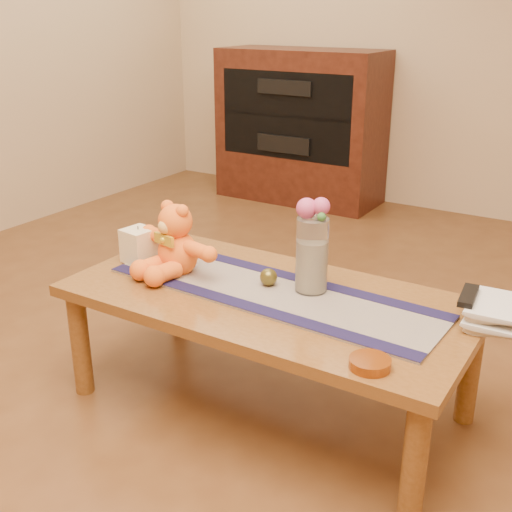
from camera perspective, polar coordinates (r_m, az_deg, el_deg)
The scene contains 32 objects.
floor at distance 2.42m, azimuth 1.03°, elevation -13.13°, with size 5.50×5.50×0.00m, color #553118.
wall_back at distance 4.58m, azimuth 20.27°, elevation 19.87°, with size 5.50×5.50×0.00m, color tan.
coffee_table_top at distance 2.21m, azimuth 1.11°, elevation -3.88°, with size 1.40×0.70×0.04m, color brown.
table_leg_fl at distance 2.48m, azimuth -15.45°, elevation -7.56°, with size 0.07×0.07×0.41m, color brown.
table_leg_fr at distance 1.88m, azimuth 14.00°, elevation -17.69°, with size 0.07×0.07×0.41m, color brown.
table_leg_bl at distance 2.85m, azimuth -7.03°, elevation -2.95°, with size 0.07×0.07×0.41m, color brown.
table_leg_br at distance 2.35m, azimuth 18.59°, elevation -9.60°, with size 0.07×0.07×0.41m, color brown.
persian_runner at distance 2.20m, azimuth 1.39°, elevation -3.22°, with size 1.20×0.35×0.01m, color #231B4B.
runner_border_near at distance 2.09m, azimuth -0.76°, elevation -4.46°, with size 1.20×0.06×0.00m, color #151236.
runner_border_far at distance 2.31m, azimuth 3.34°, elevation -1.87°, with size 1.20×0.06×0.00m, color #151236.
teddy_bear at distance 2.34m, azimuth -7.06°, elevation 1.52°, with size 0.37×0.30×0.25m, color orange, non-canonical shape.
pillar_candle at distance 2.47m, azimuth -10.41°, elevation 0.95°, with size 0.11×0.11×0.13m, color beige.
candle_wick at distance 2.45m, azimuth -10.52°, elevation 2.50°, with size 0.00×0.00×0.01m, color black.
glass_vase at distance 2.16m, azimuth 5.03°, elevation 0.08°, with size 0.11×0.11×0.26m, color silver.
potpourri_fill at distance 2.18m, azimuth 4.99°, elevation -0.87°, with size 0.09×0.09×0.18m, color beige.
rose_left at distance 2.11m, azimuth 4.56°, elevation 4.28°, with size 0.07×0.07×0.07m, color #BE4378.
rose_right at distance 2.10m, azimuth 5.85°, elevation 4.45°, with size 0.06×0.06×0.06m, color #BE4378.
blue_flower_back at distance 2.14m, azimuth 5.83°, elevation 4.27°, with size 0.04×0.04×0.04m, color #5471B7.
blue_flower_side at distance 2.15m, azimuth 4.68°, elevation 4.14°, with size 0.04×0.04×0.04m, color #5471B7.
leaf_sprig at distance 2.08m, azimuth 5.89°, elevation 3.50°, with size 0.03×0.03×0.03m, color #33662D.
bronze_ball at distance 2.23m, azimuth 1.13°, elevation -1.90°, with size 0.06×0.06×0.06m, color brown.
book_bottom at distance 2.13m, azimuth 18.29°, elevation -5.11°, with size 0.17×0.22×0.02m, color beige.
book_lower at distance 2.12m, azimuth 18.47°, elevation -4.71°, with size 0.16×0.22×0.02m, color beige.
book_upper at distance 2.12m, azimuth 18.26°, elevation -4.12°, with size 0.17×0.22×0.02m, color beige.
book_top at distance 2.10m, azimuth 18.57°, elevation -3.75°, with size 0.16×0.22×0.02m, color beige.
tv_remote at distance 2.09m, azimuth 18.48°, elevation -3.39°, with size 0.04×0.16×0.02m, color black.
amber_dish at distance 1.79m, azimuth 10.16°, elevation -9.43°, with size 0.12×0.12×0.03m, color #BF5914.
media_cabinet at distance 4.82m, azimuth 4.02°, elevation 11.48°, with size 1.20×0.50×1.10m, color black.
cabinet_cavity at distance 4.60m, azimuth 2.65°, elevation 12.42°, with size 1.02×0.03×0.61m, color black.
cabinet_shelf at distance 4.67m, azimuth 3.17°, elevation 12.55°, with size 1.02×0.20×0.03m, color black.
stereo_upper at distance 4.66m, azimuth 3.34°, elevation 14.99°, with size 0.42×0.28×0.10m, color black.
stereo_lower at distance 4.72m, azimuth 3.24°, elevation 10.21°, with size 0.42×0.28×0.12m, color black.
Camera 1 is at (1.02, -1.72, 1.37)m, focal length 44.70 mm.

